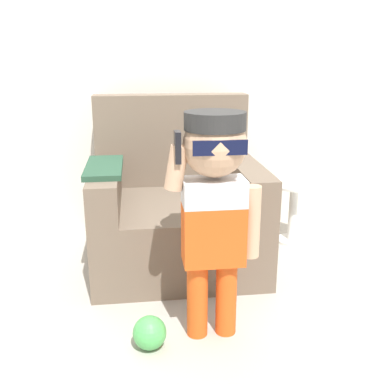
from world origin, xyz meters
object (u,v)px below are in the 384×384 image
armchair (176,209)px  toy_ball (150,333)px  person_child (214,193)px  side_table (293,207)px

armchair → toy_ball: 0.97m
person_child → side_table: person_child is taller
side_table → toy_ball: size_ratio=2.81×
person_child → toy_ball: person_child is taller
side_table → toy_ball: side_table is taller
person_child → armchair: bearing=96.2°
toy_ball → person_child: bearing=14.7°
side_table → toy_ball: 1.51m
side_table → person_child: bearing=-126.3°
armchair → toy_ball: bearing=-102.6°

